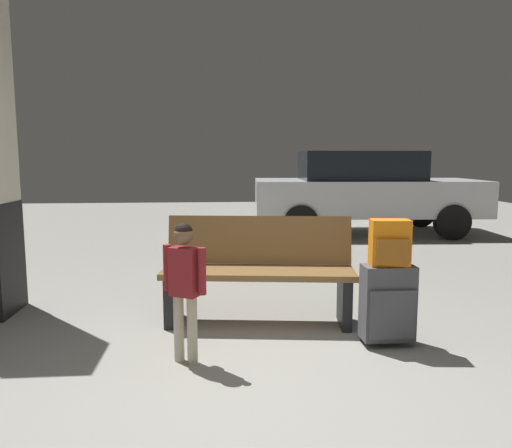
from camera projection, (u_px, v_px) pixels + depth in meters
name	position (u px, v px, depth m)	size (l,w,h in m)	color
ground_plane	(229.00, 263.00, 6.84)	(18.00, 18.00, 0.10)	gray
bench	(259.00, 270.00, 4.21)	(1.65, 0.72, 0.89)	brown
suitcase	(388.00, 303.00, 3.67)	(0.38, 0.23, 0.60)	#4C4C51
backpack_bright	(390.00, 243.00, 3.61)	(0.29, 0.22, 0.34)	orange
child	(184.00, 277.00, 3.32)	(0.29, 0.25, 0.96)	beige
parked_car_near	(364.00, 190.00, 9.19)	(4.20, 2.00, 1.51)	silver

